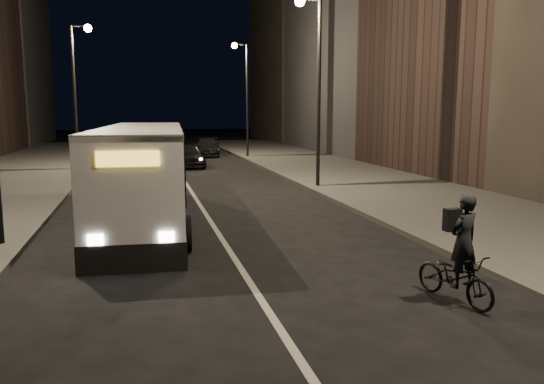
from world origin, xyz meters
TOP-DOWN VIEW (x-y plane):
  - ground at (0.00, 0.00)m, footprint 180.00×180.00m
  - sidewalk_right at (8.50, 14.00)m, footprint 7.00×70.00m
  - building_row_right at (16.00, 27.50)m, footprint 8.00×61.00m
  - streetlight_right_mid at (5.33, 12.00)m, footprint 1.20×0.44m
  - streetlight_right_far at (5.33, 28.00)m, footprint 1.20×0.44m
  - streetlight_left_far at (-5.33, 22.00)m, footprint 1.20×0.44m
  - city_bus at (-2.00, 6.63)m, footprint 3.14×11.24m
  - cyclist_on_bicycle at (3.45, -2.14)m, footprint 1.05×1.88m
  - car_near at (0.80, 22.79)m, footprint 1.95×4.30m
  - car_mid at (-3.60, 29.82)m, footprint 1.82×4.40m
  - car_far at (2.94, 30.56)m, footprint 2.52×4.94m

SIDE VIEW (x-z plane):
  - ground at x=0.00m, z-range 0.00..0.00m
  - sidewalk_right at x=8.50m, z-range 0.00..0.16m
  - cyclist_on_bicycle at x=3.45m, z-range -0.34..1.71m
  - car_far at x=2.94m, z-range 0.00..1.37m
  - car_mid at x=-3.60m, z-range 0.00..1.42m
  - car_near at x=0.80m, z-range 0.00..1.43m
  - city_bus at x=-2.00m, z-range 0.13..3.13m
  - streetlight_right_mid at x=5.33m, z-range 1.30..9.42m
  - streetlight_right_far at x=5.33m, z-range 1.30..9.42m
  - streetlight_left_far at x=-5.33m, z-range 1.30..9.42m
  - building_row_right at x=16.00m, z-range 0.00..21.00m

